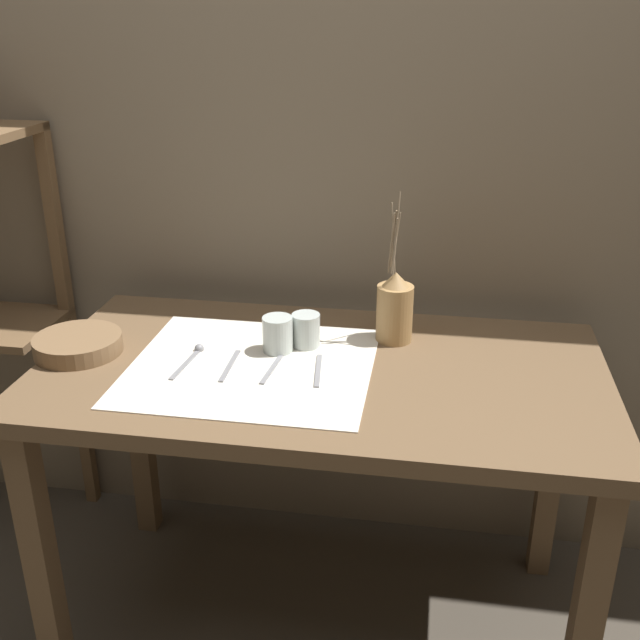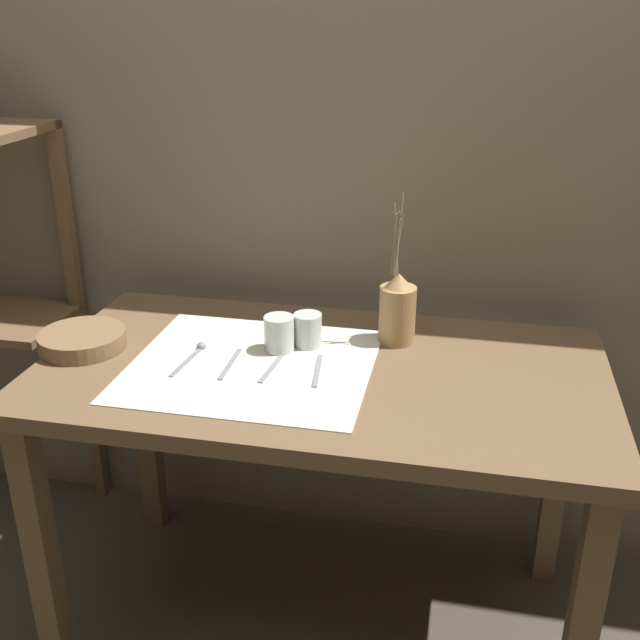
{
  "view_description": "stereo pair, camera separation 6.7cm",
  "coord_description": "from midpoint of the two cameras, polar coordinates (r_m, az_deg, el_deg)",
  "views": [
    {
      "loc": [
        0.26,
        -1.57,
        1.58
      ],
      "look_at": [
        -0.0,
        0.0,
        0.9
      ],
      "focal_mm": 42.0,
      "sensor_mm": 36.0,
      "label": 1
    },
    {
      "loc": [
        0.33,
        -1.56,
        1.58
      ],
      "look_at": [
        -0.0,
        0.0,
        0.9
      ],
      "focal_mm": 42.0,
      "sensor_mm": 36.0,
      "label": 2
    }
  ],
  "objects": [
    {
      "name": "ground_plane",
      "position": [
        2.24,
        0.94,
        -21.74
      ],
      "size": [
        12.0,
        12.0,
        0.0
      ],
      "primitive_type": "plane",
      "color": "#473F35"
    },
    {
      "name": "stone_wall_back",
      "position": [
        2.1,
        3.69,
        12.53
      ],
      "size": [
        7.0,
        0.06,
        2.4
      ],
      "color": "#7A6B56",
      "rests_on": "ground_plane"
    },
    {
      "name": "wooden_table",
      "position": [
        1.83,
        1.08,
        -6.47
      ],
      "size": [
        1.35,
        0.73,
        0.78
      ],
      "color": "brown",
      "rests_on": "ground_plane"
    },
    {
      "name": "linen_cloth",
      "position": [
        1.79,
        -4.17,
        -3.42
      ],
      "size": [
        0.57,
        0.51,
        0.0
      ],
      "color": "silver",
      "rests_on": "wooden_table"
    },
    {
      "name": "pitcher_with_flowers",
      "position": [
        1.89,
        6.93,
        0.77
      ],
      "size": [
        0.09,
        0.09,
        0.38
      ],
      "color": "#A87F4C",
      "rests_on": "wooden_table"
    },
    {
      "name": "wooden_bowl",
      "position": [
        1.95,
        -16.71,
        -1.48
      ],
      "size": [
        0.21,
        0.21,
        0.04
      ],
      "color": "brown",
      "rests_on": "wooden_table"
    },
    {
      "name": "glass_tumbler_near",
      "position": [
        1.84,
        -2.09,
        -1.04
      ],
      "size": [
        0.07,
        0.07,
        0.09
      ],
      "color": "#B7C1BC",
      "rests_on": "wooden_table"
    },
    {
      "name": "glass_tumbler_far",
      "position": [
        1.86,
        0.09,
        -0.77
      ],
      "size": [
        0.07,
        0.07,
        0.08
      ],
      "color": "#B7C1BC",
      "rests_on": "wooden_table"
    },
    {
      "name": "spoon_inner",
      "position": [
        1.86,
        -8.4,
        -2.42
      ],
      "size": [
        0.03,
        0.18,
        0.02
      ],
      "color": "gray",
      "rests_on": "wooden_table"
    },
    {
      "name": "knife_center",
      "position": [
        1.79,
        -5.8,
        -3.36
      ],
      "size": [
        0.02,
        0.17,
        0.0
      ],
      "color": "gray",
      "rests_on": "wooden_table"
    },
    {
      "name": "fork_inner",
      "position": [
        1.77,
        -2.57,
        -3.61
      ],
      "size": [
        0.03,
        0.17,
        0.0
      ],
      "color": "gray",
      "rests_on": "wooden_table"
    },
    {
      "name": "fork_outer",
      "position": [
        1.75,
        0.77,
        -3.86
      ],
      "size": [
        0.03,
        0.17,
        0.0
      ],
      "color": "gray",
      "rests_on": "wooden_table"
    }
  ]
}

